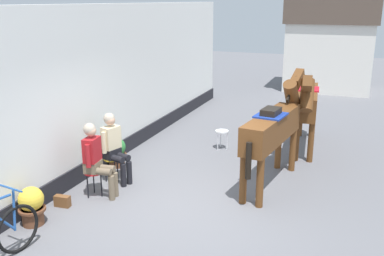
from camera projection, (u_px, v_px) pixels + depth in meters
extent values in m
plane|color=slate|center=(235.00, 152.00, 10.39)|extent=(40.00, 40.00, 0.00)
cube|color=white|center=(104.00, 85.00, 9.44)|extent=(0.30, 14.00, 3.40)
cube|color=black|center=(109.00, 152.00, 9.86)|extent=(0.34, 14.00, 0.36)
cube|color=silver|center=(329.00, 57.00, 17.32)|extent=(3.20, 2.40, 2.60)
cube|color=brown|center=(333.00, 11.00, 16.83)|extent=(3.40, 2.60, 0.90)
cylinder|color=red|center=(93.00, 172.00, 7.96)|extent=(0.34, 0.34, 0.03)
cylinder|color=black|center=(101.00, 185.00, 7.99)|extent=(0.02, 0.02, 0.45)
cylinder|color=black|center=(94.00, 181.00, 8.15)|extent=(0.02, 0.02, 0.45)
cylinder|color=black|center=(88.00, 187.00, 7.93)|extent=(0.02, 0.02, 0.45)
cube|color=brown|center=(93.00, 166.00, 7.93)|extent=(0.28, 0.35, 0.20)
cube|color=maroon|center=(92.00, 150.00, 7.84)|extent=(0.26, 0.36, 0.44)
sphere|color=tan|center=(91.00, 131.00, 7.74)|extent=(0.20, 0.20, 0.20)
sphere|color=#B2A38E|center=(89.00, 129.00, 7.73)|extent=(0.22, 0.22, 0.22)
cylinder|color=brown|center=(105.00, 168.00, 7.97)|extent=(0.39, 0.18, 0.13)
cylinder|color=brown|center=(115.00, 184.00, 8.01)|extent=(0.11, 0.11, 0.46)
cylinder|color=brown|center=(101.00, 171.00, 7.82)|extent=(0.39, 0.18, 0.13)
cylinder|color=brown|center=(112.00, 188.00, 7.86)|extent=(0.11, 0.11, 0.46)
cylinder|color=maroon|center=(98.00, 149.00, 8.03)|extent=(0.09, 0.09, 0.42)
cylinder|color=maroon|center=(88.00, 156.00, 7.66)|extent=(0.09, 0.09, 0.42)
cylinder|color=gold|center=(112.00, 158.00, 8.64)|extent=(0.34, 0.34, 0.03)
cylinder|color=black|center=(118.00, 171.00, 8.63)|extent=(0.02, 0.02, 0.45)
cylinder|color=black|center=(115.00, 167.00, 8.85)|extent=(0.02, 0.02, 0.45)
cylinder|color=black|center=(106.00, 171.00, 8.66)|extent=(0.02, 0.02, 0.45)
cube|color=black|center=(112.00, 153.00, 8.61)|extent=(0.32, 0.37, 0.20)
cube|color=beige|center=(111.00, 137.00, 8.52)|extent=(0.30, 0.39, 0.44)
sphere|color=tan|center=(110.00, 120.00, 8.42)|extent=(0.20, 0.20, 0.20)
sphere|color=#B2A38E|center=(109.00, 118.00, 8.43)|extent=(0.22, 0.22, 0.22)
cylinder|color=black|center=(122.00, 156.00, 8.58)|extent=(0.40, 0.23, 0.13)
cylinder|color=black|center=(129.00, 173.00, 8.55)|extent=(0.11, 0.11, 0.46)
cylinder|color=black|center=(116.00, 159.00, 8.45)|extent=(0.40, 0.23, 0.13)
cylinder|color=black|center=(123.00, 175.00, 8.43)|extent=(0.11, 0.11, 0.46)
cylinder|color=beige|center=(119.00, 138.00, 8.68)|extent=(0.09, 0.09, 0.42)
cylinder|color=beige|center=(104.00, 143.00, 8.37)|extent=(0.09, 0.09, 0.42)
cube|color=brown|center=(272.00, 128.00, 8.21)|extent=(0.74, 2.24, 0.52)
cylinder|color=brown|center=(278.00, 148.00, 9.31)|extent=(0.13, 0.13, 0.90)
cylinder|color=brown|center=(293.00, 150.00, 9.17)|extent=(0.13, 0.13, 0.90)
cylinder|color=brown|center=(243.00, 179.00, 7.68)|extent=(0.13, 0.13, 0.90)
cylinder|color=brown|center=(260.00, 183.00, 7.54)|extent=(0.13, 0.13, 0.90)
cylinder|color=brown|center=(292.00, 96.00, 9.11)|extent=(0.36, 0.66, 0.73)
cube|color=brown|center=(297.00, 79.00, 9.31)|extent=(0.25, 0.55, 0.40)
cube|color=black|center=(292.00, 90.00, 9.06)|extent=(0.13, 0.63, 0.48)
cylinder|color=black|center=(249.00, 161.00, 7.33)|extent=(0.11, 0.11, 0.65)
cube|color=navy|center=(271.00, 115.00, 8.05)|extent=(0.58, 0.66, 0.03)
cube|color=black|center=(271.00, 112.00, 8.03)|extent=(0.34, 0.47, 0.12)
cube|color=brown|center=(307.00, 101.00, 10.41)|extent=(0.64, 2.23, 0.52)
cylinder|color=brown|center=(311.00, 142.00, 9.66)|extent=(0.13, 0.13, 0.90)
cylinder|color=brown|center=(296.00, 141.00, 9.74)|extent=(0.13, 0.13, 0.90)
cylinder|color=brown|center=(312.00, 120.00, 11.45)|extent=(0.13, 0.13, 0.90)
cylinder|color=brown|center=(300.00, 119.00, 11.54)|extent=(0.13, 0.13, 0.90)
cylinder|color=brown|center=(307.00, 95.00, 9.19)|extent=(0.34, 0.65, 0.73)
cube|color=brown|center=(308.00, 84.00, 8.79)|extent=(0.23, 0.54, 0.40)
cube|color=black|center=(307.00, 88.00, 9.17)|extent=(0.10, 0.63, 0.48)
cylinder|color=black|center=(308.00, 102.00, 11.54)|extent=(0.11, 0.11, 0.65)
cube|color=red|center=(308.00, 89.00, 10.42)|extent=(0.55, 0.64, 0.03)
cube|color=black|center=(308.00, 86.00, 10.40)|extent=(0.32, 0.46, 0.12)
cylinder|color=brown|center=(33.00, 216.00, 7.03)|extent=(0.34, 0.34, 0.28)
cylinder|color=brown|center=(32.00, 209.00, 6.99)|extent=(0.43, 0.43, 0.04)
sphere|color=gold|center=(31.00, 199.00, 6.94)|extent=(0.40, 0.40, 0.40)
cylinder|color=brown|center=(117.00, 160.00, 9.48)|extent=(0.34, 0.34, 0.28)
cylinder|color=brown|center=(117.00, 155.00, 9.45)|extent=(0.43, 0.43, 0.04)
sphere|color=#2D7A38|center=(116.00, 147.00, 9.40)|extent=(0.40, 0.40, 0.40)
torus|color=black|center=(18.00, 229.00, 6.21)|extent=(0.16, 0.71, 0.71)
cylinder|color=#235199|center=(14.00, 210.00, 6.10)|extent=(0.05, 0.09, 0.60)
cylinder|color=#235199|center=(10.00, 188.00, 5.99)|extent=(0.50, 0.11, 0.03)
cylinder|color=white|center=(222.00, 131.00, 10.51)|extent=(0.32, 0.32, 0.03)
cylinder|color=silver|center=(227.00, 141.00, 10.53)|extent=(0.02, 0.02, 0.43)
cylinder|color=silver|center=(221.00, 139.00, 10.70)|extent=(0.02, 0.02, 0.43)
cylinder|color=silver|center=(218.00, 141.00, 10.50)|extent=(0.02, 0.02, 0.43)
cube|color=brown|center=(62.00, 201.00, 7.64)|extent=(0.29, 0.14, 0.20)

